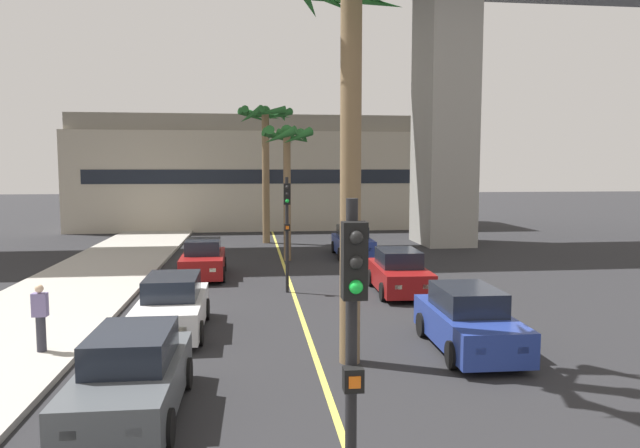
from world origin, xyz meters
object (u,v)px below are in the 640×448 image
Objects in this scene: car_queue_front at (172,307)px; car_queue_sixth at (468,321)px; pedestrian_mid_block at (40,316)px; car_queue_third at (132,378)px; car_queue_second at (399,273)px; traffic_light_median_far at (287,219)px; traffic_light_median_near at (353,347)px; palm_tree_far_median at (351,49)px; car_queue_fifth at (203,260)px; car_queue_fourth at (353,242)px; palm_tree_mid_median at (265,134)px; palm_tree_near_median at (287,153)px.

car_queue_front and car_queue_sixth have the same top height.
car_queue_sixth is 2.56× the size of pedestrian_mid_block.
car_queue_sixth is (7.51, -2.45, 0.00)m from car_queue_front.
car_queue_third is at bearing -158.09° from car_queue_sixth.
car_queue_front is 0.99× the size of car_queue_second.
pedestrian_mid_block is at bearing -133.76° from traffic_light_median_far.
traffic_light_median_far reaches higher than car_queue_second.
car_queue_front is at bearing 106.95° from traffic_light_median_near.
car_queue_second is at bearing 67.34° from palm_tree_far_median.
car_queue_front is 0.99× the size of car_queue_sixth.
car_queue_fifth is at bearing 110.61° from palm_tree_far_median.
traffic_light_median_near is (3.18, -10.42, 1.99)m from car_queue_front.
car_queue_fourth is (7.36, 18.69, 0.00)m from car_queue_third.
traffic_light_median_near is at bearing -57.26° from car_queue_third.
car_queue_fifth is 13.69m from palm_tree_far_median.
palm_tree_far_median reaches higher than traffic_light_median_near.
car_queue_sixth is at bearing 21.91° from car_queue_third.
traffic_light_median_far is at bearing 97.10° from palm_tree_far_median.
palm_tree_far_median is at bearing 80.38° from traffic_light_median_near.
car_queue_fifth is 19.05m from traffic_light_median_near.
car_queue_front is 0.98× the size of traffic_light_median_far.
car_queue_fourth is 9.42m from palm_tree_mid_median.
car_queue_second is 1.01× the size of car_queue_fourth.
pedestrian_mid_block is (-10.18, -15.03, 0.28)m from car_queue_fourth.
palm_tree_mid_median is (-0.10, 29.65, 3.86)m from traffic_light_median_near.
palm_tree_far_median is at bearing -34.36° from car_queue_front.
car_queue_second is 9.81m from palm_tree_near_median.
palm_tree_mid_median is at bearing 80.90° from car_queue_front.
car_queue_front is 7.90m from car_queue_sixth.
palm_tree_mid_median is (-0.38, 14.47, 3.86)m from traffic_light_median_far.
car_queue_front is 8.37m from palm_tree_far_median.
car_queue_fourth is 15.67m from car_queue_sixth.
car_queue_fourth is 18.15m from pedestrian_mid_block.
traffic_light_median_near reaches higher than pedestrian_mid_block.
palm_tree_near_median reaches higher than pedestrian_mid_block.
palm_tree_far_median is at bearing -82.90° from traffic_light_median_far.
car_queue_third is 20.09m from car_queue_fourth.
car_queue_fourth is at bearing 68.50° from car_queue_third.
car_queue_fifth is 12.74m from palm_tree_mid_median.
palm_tree_far_median is 5.60× the size of pedestrian_mid_block.
car_queue_third is 1.00× the size of car_queue_sixth.
traffic_light_median_near is at bearing -73.05° from car_queue_front.
car_queue_front is 8.29m from car_queue_fifth.
traffic_light_median_near is (3.18, -4.95, 1.99)m from car_queue_third.
car_queue_front is at bearing 161.90° from car_queue_sixth.
car_queue_front is 0.50× the size of palm_tree_mid_median.
car_queue_second is 1.01× the size of car_queue_fifth.
car_queue_front is at bearing -126.09° from traffic_light_median_far.
pedestrian_mid_block is at bearing -149.34° from car_queue_second.
car_queue_second is at bearing -6.34° from traffic_light_median_far.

